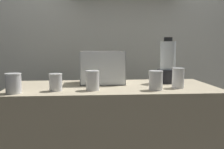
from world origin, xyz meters
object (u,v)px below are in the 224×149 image
at_px(juice_cup_orange_middle, 93,82).
at_px(juice_cup_beet_far_right, 178,79).
at_px(carrot_display_bin, 101,73).
at_px(juice_cup_orange_left, 56,83).
at_px(juice_cup_beet_far_left, 13,84).
at_px(juice_cup_beet_right, 156,82).
at_px(blender_pitcher, 168,65).

distance_m(juice_cup_orange_middle, juice_cup_beet_far_right, 0.56).
distance_m(carrot_display_bin, juice_cup_orange_left, 0.42).
distance_m(carrot_display_bin, juice_cup_beet_far_left, 0.64).
bearing_deg(juice_cup_beet_far_left, juice_cup_beet_far_right, 6.15).
bearing_deg(carrot_display_bin, juice_cup_beet_far_right, -27.28).
height_order(carrot_display_bin, juice_cup_beet_far_left, carrot_display_bin).
height_order(carrot_display_bin, juice_cup_beet_right, carrot_display_bin).
bearing_deg(juice_cup_beet_right, juice_cup_orange_left, 178.11).
distance_m(carrot_display_bin, juice_cup_orange_middle, 0.30).
height_order(carrot_display_bin, juice_cup_orange_middle, carrot_display_bin).
bearing_deg(juice_cup_orange_left, juice_cup_beet_far_left, -164.98).
xyz_separation_m(blender_pitcher, juice_cup_beet_right, (-0.16, -0.31, -0.08)).
distance_m(blender_pitcher, juice_cup_orange_left, 0.84).
xyz_separation_m(carrot_display_bin, juice_cup_beet_far_left, (-0.53, -0.36, -0.02)).
xyz_separation_m(juice_cup_beet_right, juice_cup_beet_far_right, (0.17, 0.07, 0.01)).
distance_m(blender_pitcher, juice_cup_beet_right, 0.36).
bearing_deg(juice_cup_orange_middle, blender_pitcher, 26.52).
bearing_deg(juice_cup_beet_far_left, blender_pitcher, 18.87).
bearing_deg(carrot_display_bin, juice_cup_beet_far_left, -145.55).
xyz_separation_m(carrot_display_bin, juice_cup_orange_middle, (-0.07, -0.29, -0.02)).
bearing_deg(juice_cup_beet_right, blender_pitcher, 61.78).
bearing_deg(carrot_display_bin, blender_pitcher, -1.75).
bearing_deg(blender_pitcher, carrot_display_bin, 178.25).
relative_size(blender_pitcher, juice_cup_orange_left, 3.15).
xyz_separation_m(juice_cup_beet_far_left, juice_cup_orange_left, (0.24, 0.06, -0.01)).
height_order(juice_cup_beet_right, juice_cup_beet_far_right, juice_cup_beet_far_right).
bearing_deg(juice_cup_beet_right, juice_cup_beet_far_right, 22.17).
height_order(juice_cup_beet_far_left, juice_cup_orange_left, juice_cup_beet_far_left).
relative_size(blender_pitcher, juice_cup_orange_middle, 2.74).
xyz_separation_m(juice_cup_beet_far_left, juice_cup_beet_right, (0.86, 0.04, -0.00)).
xyz_separation_m(blender_pitcher, juice_cup_orange_left, (-0.79, -0.29, -0.09)).
bearing_deg(juice_cup_orange_left, juice_cup_beet_far_right, 3.42).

